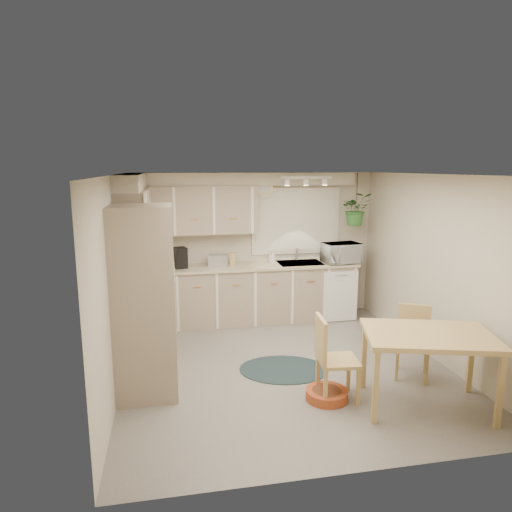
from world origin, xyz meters
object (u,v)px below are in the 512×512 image
Objects in this scene: dining_table at (426,370)px; pet_bed at (327,395)px; chair_left at (338,358)px; microwave at (341,251)px; braided_rug at (284,369)px; chair_back at (413,343)px.

pet_bed is at bearing 161.20° from dining_table.
pet_bed is (-0.12, -0.01, -0.41)m from chair_left.
chair_left is at bearing 4.46° from pet_bed.
dining_table is at bearing -102.17° from microwave.
pet_bed is (0.28, -0.80, 0.05)m from braided_rug.
microwave is (-0.05, 2.26, 0.71)m from chair_back.
chair_left reaches higher than pet_bed.
chair_left is 2.01× the size of pet_bed.
pet_bed is at bearing -80.08° from chair_left.
chair_back is (0.22, 0.66, 0.02)m from dining_table.
microwave is at bearing 51.68° from braided_rug.
microwave is at bearing 66.34° from pet_bed.
chair_left is at bearing -63.20° from braided_rug.
dining_table is 2.80× the size of pet_bed.
microwave is (1.41, 1.79, 1.13)m from braided_rug.
dining_table is 2.20× the size of microwave.
dining_table is at bearing 100.88° from chair_back.
chair_left reaches higher than dining_table.
braided_rug is (-1.25, 1.13, -0.40)m from dining_table.
chair_left is at bearing 45.82° from chair_back.
pet_bed is (-0.97, 0.33, -0.35)m from dining_table.
chair_left is (-0.85, 0.34, 0.06)m from dining_table.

